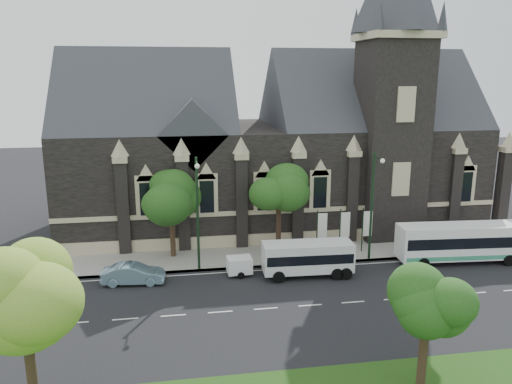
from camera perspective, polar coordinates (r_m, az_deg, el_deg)
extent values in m
plane|color=black|center=(33.54, 1.13, -13.23)|extent=(160.00, 160.00, 0.00)
cube|color=#9A968C|center=(42.11, -1.19, -7.40)|extent=(80.00, 5.00, 0.15)
cube|color=black|center=(50.89, 1.68, 2.03)|extent=(40.00, 15.00, 10.00)
cube|color=#2E3036|center=(49.32, -12.22, 7.25)|extent=(16.00, 15.00, 15.00)
cube|color=#2E3036|center=(52.93, 12.51, 7.64)|extent=(20.00, 15.00, 15.00)
cube|color=#2E3036|center=(44.80, -7.35, 6.85)|extent=(6.00, 6.00, 6.00)
cube|color=black|center=(47.55, 15.09, 5.66)|extent=(5.50, 5.50, 18.00)
cube|color=beige|center=(47.27, 15.79, 16.77)|extent=(6.20, 6.20, 0.60)
cube|color=beige|center=(44.12, 3.50, -2.17)|extent=(40.00, 0.22, 0.40)
cube|color=beige|center=(44.89, 3.45, -5.37)|extent=(40.00, 0.25, 1.20)
cube|color=black|center=(43.20, 0.98, -0.30)|extent=(1.20, 0.12, 2.80)
cylinder|color=black|center=(25.06, -24.30, -18.71)|extent=(0.44, 0.44, 4.40)
sphere|color=olive|center=(23.26, -25.26, -10.23)|extent=(4.16, 4.16, 4.16)
sphere|color=olive|center=(23.47, -23.10, -7.75)|extent=(3.12, 3.12, 3.12)
cylinder|color=black|center=(26.68, 18.54, -17.74)|extent=(0.44, 0.44, 3.08)
sphere|color=#1F4A17|center=(25.32, 19.04, -12.02)|extent=(3.20, 3.20, 3.20)
sphere|color=#1F4A17|center=(25.83, 19.71, -10.10)|extent=(2.40, 2.40, 2.40)
cylinder|color=black|center=(42.90, 2.59, -4.32)|extent=(0.44, 0.44, 3.96)
sphere|color=#1F4A17|center=(41.93, 2.64, 0.45)|extent=(3.84, 3.84, 3.84)
sphere|color=#1F4A17|center=(42.61, 3.41, 1.64)|extent=(2.88, 2.88, 2.88)
cylinder|color=black|center=(42.07, -9.54, -4.86)|extent=(0.44, 0.44, 3.96)
sphere|color=#1F4A17|center=(41.10, -9.74, -0.10)|extent=(3.68, 3.68, 3.68)
sphere|color=#1F4A17|center=(41.62, -8.82, 1.08)|extent=(2.76, 2.76, 2.76)
cylinder|color=black|center=(41.26, 13.11, -1.74)|extent=(0.20, 0.20, 9.00)
cylinder|color=black|center=(39.66, 13.86, 3.83)|extent=(0.10, 1.60, 0.10)
sphere|color=silver|center=(38.95, 14.31, 3.48)|extent=(0.36, 0.36, 0.36)
cylinder|color=black|center=(38.30, -6.71, -2.65)|extent=(0.20, 0.20, 9.00)
cylinder|color=black|center=(36.57, -6.83, 3.34)|extent=(0.10, 1.60, 0.10)
sphere|color=silver|center=(35.80, -6.77, 2.96)|extent=(0.36, 0.36, 0.36)
cylinder|color=black|center=(42.21, 7.01, -4.68)|extent=(0.10, 0.10, 4.00)
cube|color=white|center=(42.15, 7.62, -3.87)|extent=(0.80, 0.04, 2.20)
cylinder|color=black|center=(42.79, 9.59, -4.52)|extent=(0.10, 0.10, 4.00)
cube|color=white|center=(42.76, 10.20, -3.72)|extent=(0.80, 0.04, 2.20)
cylinder|color=black|center=(43.46, 12.10, -4.35)|extent=(0.10, 0.10, 4.00)
cube|color=white|center=(43.45, 12.69, -3.56)|extent=(0.80, 0.04, 2.20)
cube|color=white|center=(43.95, 22.78, -5.19)|extent=(11.03, 3.00, 2.73)
cube|color=black|center=(43.90, 22.80, -4.99)|extent=(10.59, 3.01, 0.89)
cube|color=#35946A|center=(44.28, 22.66, -6.49)|extent=(10.59, 3.00, 0.35)
cylinder|color=black|center=(41.79, 18.67, -7.76)|extent=(0.92, 0.34, 0.90)
cylinder|color=black|center=(43.73, 17.48, -6.72)|extent=(0.92, 0.34, 0.90)
cylinder|color=black|center=(45.07, 27.00, -7.00)|extent=(0.92, 0.34, 0.90)
cylinder|color=black|center=(46.88, 25.54, -6.08)|extent=(0.92, 0.34, 0.90)
cylinder|color=black|center=(47.44, 26.68, -5.98)|extent=(0.92, 0.34, 0.90)
cube|color=silver|center=(38.17, 5.94, -7.38)|extent=(6.88, 2.38, 2.18)
cube|color=black|center=(38.13, 5.94, -7.25)|extent=(6.61, 2.41, 0.74)
cylinder|color=black|center=(37.15, 2.63, -9.72)|extent=(0.91, 0.31, 0.90)
cylinder|color=black|center=(39.10, 2.10, -8.50)|extent=(0.91, 0.31, 0.90)
cylinder|color=black|center=(38.11, 9.29, -9.28)|extent=(0.91, 0.31, 0.90)
cylinder|color=black|center=(40.01, 8.43, -8.12)|extent=(0.91, 0.31, 0.90)
cylinder|color=black|center=(38.30, 10.29, -9.21)|extent=(0.91, 0.31, 0.90)
cylinder|color=black|center=(40.19, 9.38, -8.06)|extent=(0.91, 0.31, 0.90)
cube|color=white|center=(38.34, -1.92, -8.35)|extent=(1.91, 1.47, 1.20)
cylinder|color=black|center=(37.92, -1.73, -9.53)|extent=(0.53, 0.21, 0.52)
cylinder|color=black|center=(39.18, -2.10, -8.76)|extent=(0.53, 0.21, 0.52)
cylinder|color=black|center=(38.67, -0.15, -8.66)|extent=(1.11, 0.13, 0.08)
imported|color=#799CAF|center=(37.98, -13.88, -9.10)|extent=(4.65, 1.96, 1.49)
imported|color=maroon|center=(39.35, -25.74, -9.40)|extent=(3.95, 1.62, 1.34)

